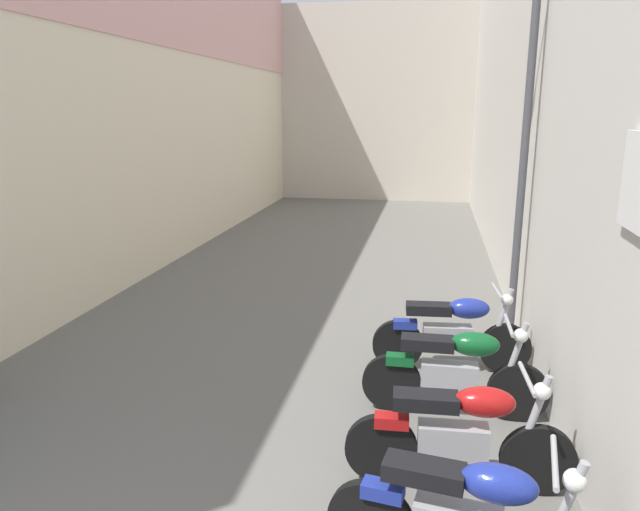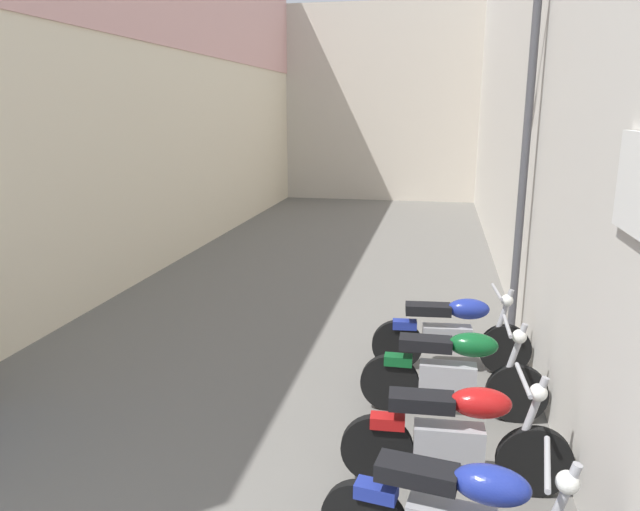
% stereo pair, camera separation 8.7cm
% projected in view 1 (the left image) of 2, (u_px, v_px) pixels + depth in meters
% --- Properties ---
extents(ground_plane, '(35.47, 35.47, 0.00)m').
position_uv_depth(ground_plane, '(298.00, 311.00, 9.12)').
color(ground_plane, '#66635E').
extents(building_left, '(0.45, 19.47, 7.47)m').
position_uv_depth(building_left, '(138.00, 67.00, 10.69)').
color(building_left, beige).
rests_on(building_left, ground).
extents(building_right, '(0.45, 19.47, 7.66)m').
position_uv_depth(building_right, '(530.00, 58.00, 9.49)').
color(building_right, beige).
rests_on(building_right, ground).
extents(building_far_end, '(9.38, 2.00, 6.39)m').
position_uv_depth(building_far_end, '(378.00, 104.00, 20.50)').
color(building_far_end, beige).
rests_on(building_far_end, ground).
extents(motorcycle_third, '(1.85, 0.58, 1.04)m').
position_uv_depth(motorcycle_third, '(461.00, 432.00, 4.76)').
color(motorcycle_third, black).
rests_on(motorcycle_third, ground).
extents(motorcycle_fourth, '(1.85, 0.58, 1.04)m').
position_uv_depth(motorcycle_fourth, '(456.00, 369.00, 5.92)').
color(motorcycle_fourth, black).
rests_on(motorcycle_fourth, ground).
extents(motorcycle_fifth, '(1.85, 0.58, 1.04)m').
position_uv_depth(motorcycle_fifth, '(453.00, 330.00, 6.95)').
color(motorcycle_fifth, black).
rests_on(motorcycle_fifth, ground).
extents(street_lamp, '(0.79, 0.18, 4.62)m').
position_uv_depth(street_lamp, '(518.00, 136.00, 7.28)').
color(street_lamp, '#47474C').
rests_on(street_lamp, ground).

